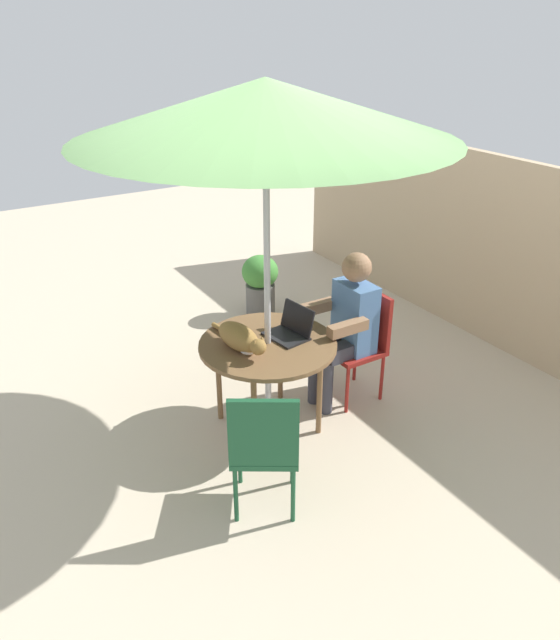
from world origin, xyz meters
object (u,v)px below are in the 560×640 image
object	(u,v)px
cat	(241,338)
potted_plant_near_fence	(260,283)
patio_umbrella	(265,109)
person_seated	(347,322)
laptop	(292,327)
chair_empty	(264,444)
chair_occupied	(362,336)
patio_table	(268,350)

from	to	relation	value
cat	potted_plant_near_fence	world-z (taller)	cat
patio_umbrella	potted_plant_near_fence	size ratio (longest dim) A/B	3.85
person_seated	laptop	world-z (taller)	person_seated
cat	chair_empty	bearing A→B (deg)	-19.08
chair_empty	chair_occupied	bearing A→B (deg)	119.59
chair_occupied	laptop	size ratio (longest dim) A/B	2.63
patio_table	chair_occupied	xyz separation A→B (m)	(0.00, 0.85, -0.13)
person_seated	cat	size ratio (longest dim) A/B	1.86
potted_plant_near_fence	laptop	bearing A→B (deg)	-22.58
laptop	patio_umbrella	bearing A→B (deg)	-87.92
chair_empty	person_seated	distance (m)	1.39
patio_table	patio_umbrella	bearing A→B (deg)	0.00
patio_umbrella	potted_plant_near_fence	xyz separation A→B (m)	(-1.68, 0.90, -1.91)
patio_umbrella	chair_occupied	world-z (taller)	patio_umbrella
patio_umbrella	laptop	size ratio (longest dim) A/B	7.30
patio_table	laptop	world-z (taller)	laptop
chair_occupied	chair_empty	xyz separation A→B (m)	(0.75, -1.32, 0.00)
patio_table	laptop	bearing A→B (deg)	92.08
chair_empty	laptop	xyz separation A→B (m)	(-0.76, 0.67, 0.25)
cat	potted_plant_near_fence	size ratio (longest dim) A/B	1.04
laptop	chair_empty	bearing A→B (deg)	-41.58
patio_umbrella	potted_plant_near_fence	bearing A→B (deg)	151.86
laptop	potted_plant_near_fence	xyz separation A→B (m)	(-1.67, 0.70, -0.42)
cat	patio_table	bearing A→B (deg)	85.28
patio_umbrella	cat	bearing A→B (deg)	-94.72
person_seated	laptop	distance (m)	0.50
patio_table	chair_occupied	bearing A→B (deg)	90.00
chair_empty	potted_plant_near_fence	bearing A→B (deg)	150.64
laptop	chair_occupied	bearing A→B (deg)	89.35
patio_umbrella	cat	distance (m)	1.49
potted_plant_near_fence	patio_umbrella	bearing A→B (deg)	-28.14
laptop	cat	distance (m)	0.41
patio_table	potted_plant_near_fence	size ratio (longest dim) A/B	1.53
patio_umbrella	patio_table	bearing A→B (deg)	0.00
laptop	person_seated	bearing A→B (deg)	89.14
person_seated	cat	bearing A→B (deg)	-91.07
chair_occupied	patio_umbrella	bearing A→B (deg)	-90.00
chair_occupied	potted_plant_near_fence	size ratio (longest dim) A/B	1.39
chair_occupied	cat	world-z (taller)	chair_occupied
patio_umbrella	person_seated	size ratio (longest dim) A/B	2.00
patio_table	potted_plant_near_fence	xyz separation A→B (m)	(-1.68, 0.90, -0.29)
patio_table	cat	distance (m)	0.25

